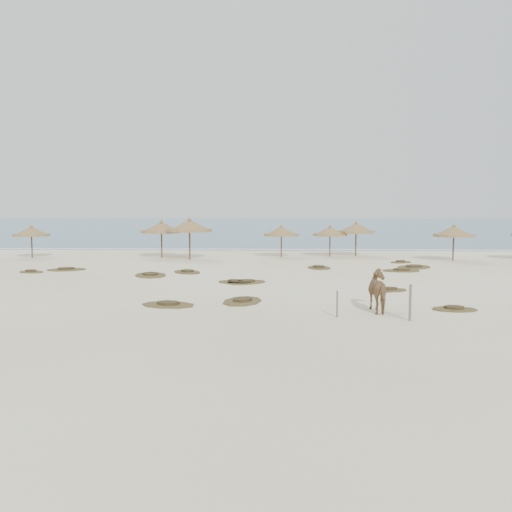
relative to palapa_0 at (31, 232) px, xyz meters
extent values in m
plane|color=#F6ECCA|center=(16.51, -17.95, -1.94)|extent=(160.00, 160.00, 0.00)
cube|color=#2A627F|center=(16.51, 57.05, -1.93)|extent=(200.00, 100.00, 0.01)
cube|color=white|center=(16.51, 8.05, -1.93)|extent=(70.00, 0.60, 0.01)
cylinder|color=brown|center=(0.00, 0.00, -1.00)|extent=(0.11, 0.11, 1.86)
cylinder|color=olive|center=(0.00, 0.00, -0.23)|extent=(3.29, 3.29, 0.16)
cone|color=olive|center=(0.00, 0.00, 0.06)|extent=(3.18, 3.18, 0.67)
cone|color=olive|center=(0.00, 0.00, 0.46)|extent=(0.32, 0.32, 0.20)
cylinder|color=brown|center=(9.71, 0.41, -0.86)|extent=(0.12, 0.12, 2.15)
cylinder|color=olive|center=(9.71, 0.41, 0.03)|extent=(3.94, 3.94, 0.18)
cone|color=olive|center=(9.71, 0.41, 0.36)|extent=(3.81, 3.81, 0.77)
cone|color=olive|center=(9.71, 0.41, 0.82)|extent=(0.37, 0.37, 0.22)
cylinder|color=brown|center=(12.02, -0.86, -0.78)|extent=(0.13, 0.13, 2.32)
cylinder|color=olive|center=(12.02, -0.86, 0.18)|extent=(4.15, 4.15, 0.20)
cone|color=olive|center=(12.02, -0.86, 0.55)|extent=(4.01, 4.01, 0.83)
cone|color=olive|center=(12.02, -0.86, 1.05)|extent=(0.40, 0.40, 0.24)
cylinder|color=brown|center=(18.67, 1.15, -1.01)|extent=(0.11, 0.11, 1.86)
cylinder|color=olive|center=(18.67, 1.15, -0.24)|extent=(3.38, 3.38, 0.16)
cone|color=olive|center=(18.67, 1.15, 0.06)|extent=(3.26, 3.26, 0.66)
cone|color=olive|center=(18.67, 1.15, 0.45)|extent=(0.32, 0.32, 0.19)
cylinder|color=brown|center=(22.39, 1.80, -1.02)|extent=(0.10, 0.10, 1.83)
cylinder|color=olive|center=(22.39, 1.80, -0.26)|extent=(3.48, 3.48, 0.16)
cone|color=olive|center=(22.39, 1.80, 0.03)|extent=(3.36, 3.36, 0.66)
cone|color=olive|center=(22.39, 1.80, 0.42)|extent=(0.31, 0.31, 0.19)
cylinder|color=brown|center=(24.42, 2.24, -0.91)|extent=(0.12, 0.12, 2.04)
cylinder|color=olive|center=(24.42, 2.24, -0.07)|extent=(3.52, 3.52, 0.18)
cone|color=olive|center=(24.42, 2.24, 0.25)|extent=(3.40, 3.40, 0.73)
cone|color=olive|center=(24.42, 2.24, 0.69)|extent=(0.35, 0.35, 0.21)
cylinder|color=brown|center=(30.79, -1.26, -0.94)|extent=(0.11, 0.11, 1.99)
cylinder|color=olive|center=(30.79, -1.26, -0.12)|extent=(3.19, 3.19, 0.17)
cone|color=olive|center=(30.79, -1.26, 0.19)|extent=(3.09, 3.09, 0.71)
cone|color=olive|center=(30.79, -1.26, 0.62)|extent=(0.34, 0.34, 0.21)
imported|color=olive|center=(22.32, -20.39, -1.14)|extent=(1.11, 1.98, 1.59)
cylinder|color=#665F4D|center=(23.04, -22.01, -1.29)|extent=(0.13, 0.13, 1.28)
cylinder|color=#665F4D|center=(20.56, -21.48, -1.46)|extent=(0.07, 0.07, 0.96)
camera|label=1|loc=(18.42, -41.82, 2.19)|focal=40.00mm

